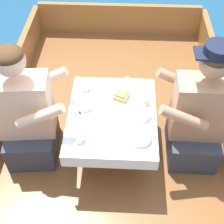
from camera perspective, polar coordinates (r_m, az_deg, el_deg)
name	(u,v)px	position (r m, az deg, el deg)	size (l,w,h in m)	color
ground_plane	(112,176)	(2.85, -0.03, -11.59)	(60.00, 60.00, 0.00)	navy
boat_deck	(112,165)	(2.70, -0.04, -9.64)	(1.95, 3.55, 0.35)	brown
bow_coaming	(119,19)	(3.73, 1.31, 16.65)	(1.83, 0.06, 0.36)	#936033
cockpit_table	(112,118)	(2.27, 0.00, -1.15)	(0.63, 0.78, 0.43)	#B2B2B7
person_port	(27,116)	(2.34, -15.30, -0.72)	(0.55, 0.48, 1.00)	#333847
person_starboard	(198,117)	(2.33, 15.39, -0.96)	(0.52, 0.44, 1.03)	#333847
plate_sandwich	(121,98)	(2.34, 1.69, 2.57)	(0.22, 0.22, 0.01)	white
plate_bread	(110,131)	(2.12, -0.38, -3.53)	(0.18, 0.18, 0.01)	white
sandwich	(121,95)	(2.32, 1.70, 3.05)	(0.13, 0.13, 0.05)	tan
bowl_port_near	(143,115)	(2.21, 5.64, -0.46)	(0.12, 0.12, 0.04)	white
bowl_starboard_near	(141,137)	(2.08, 5.24, -4.62)	(0.15, 0.15, 0.04)	white
coffee_cup_port	(86,106)	(2.25, -4.84, 1.16)	(0.10, 0.07, 0.06)	white
coffee_cup_starboard	(84,85)	(2.40, -5.07, 4.85)	(0.11, 0.08, 0.06)	white
coffee_cup_center	(79,137)	(2.07, -6.05, -4.62)	(0.10, 0.07, 0.06)	white
tin_can	(145,101)	(2.30, 6.00, 2.03)	(0.07, 0.07, 0.05)	silver
utensil_spoon_starboard	(86,132)	(2.13, -4.82, -3.63)	(0.17, 0.05, 0.01)	silver
utensil_knife_starboard	(106,84)	(2.45, -1.03, 5.09)	(0.10, 0.15, 0.00)	silver
utensil_knife_port	(115,118)	(2.20, 0.57, -1.05)	(0.07, 0.16, 0.00)	silver
utensil_spoon_center	(105,105)	(2.29, -1.23, 1.36)	(0.13, 0.13, 0.01)	silver
utensil_spoon_port	(131,80)	(2.49, 3.50, 5.82)	(0.14, 0.12, 0.01)	silver
utensil_fork_port	(82,118)	(2.21, -5.57, -1.11)	(0.08, 0.17, 0.00)	silver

